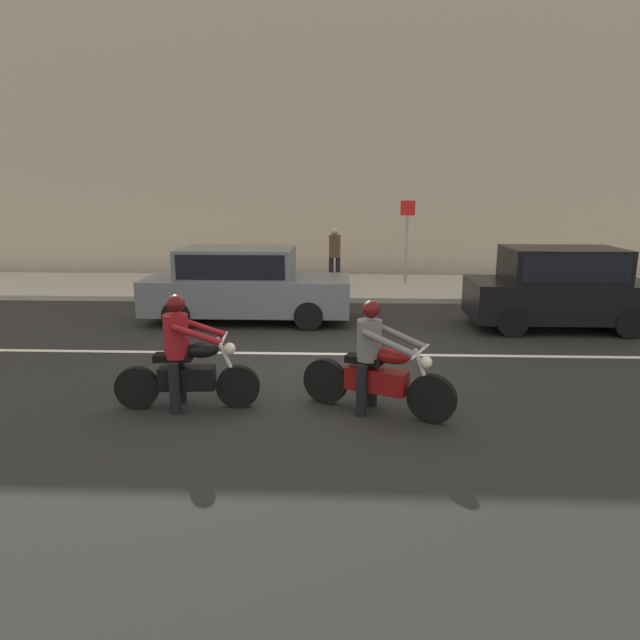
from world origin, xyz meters
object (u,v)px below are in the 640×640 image
object	(u,v)px
motorcycle_with_rider_crimson	(185,363)
parked_hatchback_black	(560,287)
pedestrian_bystander	(335,253)
parked_sedan_slate_gray	(244,284)
motorcycle_with_rider_gray	(376,368)
street_sign_post	(407,234)

from	to	relation	value
motorcycle_with_rider_crimson	parked_hatchback_black	size ratio (longest dim) A/B	0.52
pedestrian_bystander	parked_hatchback_black	bearing A→B (deg)	-40.43
pedestrian_bystander	parked_sedan_slate_gray	bearing A→B (deg)	-118.21
parked_hatchback_black	motorcycle_with_rider_gray	bearing A→B (deg)	-130.70
motorcycle_with_rider_gray	parked_sedan_slate_gray	bearing A→B (deg)	116.92
motorcycle_with_rider_crimson	pedestrian_bystander	distance (m)	9.44
motorcycle_with_rider_gray	parked_sedan_slate_gray	distance (m)	6.11
parked_sedan_slate_gray	parked_hatchback_black	bearing A→B (deg)	-3.58
street_sign_post	pedestrian_bystander	distance (m)	2.38
parked_sedan_slate_gray	parked_hatchback_black	distance (m)	7.08
motorcycle_with_rider_gray	pedestrian_bystander	size ratio (longest dim) A/B	1.16
motorcycle_with_rider_gray	pedestrian_bystander	world-z (taller)	pedestrian_bystander
parked_hatchback_black	street_sign_post	world-z (taller)	street_sign_post
motorcycle_with_rider_crimson	parked_sedan_slate_gray	world-z (taller)	parked_sedan_slate_gray
motorcycle_with_rider_gray	parked_hatchback_black	world-z (taller)	parked_hatchback_black
motorcycle_with_rider_crimson	street_sign_post	world-z (taller)	street_sign_post
parked_hatchback_black	street_sign_post	bearing A→B (deg)	119.16
motorcycle_with_rider_crimson	street_sign_post	size ratio (longest dim) A/B	0.79
parked_hatchback_black	motorcycle_with_rider_crimson	bearing A→B (deg)	-144.61
motorcycle_with_rider_gray	pedestrian_bystander	distance (m)	9.32
parked_sedan_slate_gray	parked_hatchback_black	xyz separation A→B (m)	(7.07, -0.44, 0.05)
parked_hatchback_black	pedestrian_bystander	xyz separation A→B (m)	(-5.01, 4.27, 0.26)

